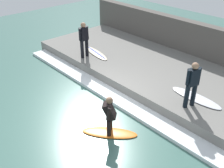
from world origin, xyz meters
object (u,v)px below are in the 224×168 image
at_px(surfer_riding, 110,114).
at_px(surfer_waiting_far, 192,83).
at_px(surfer_waiting_near, 84,38).
at_px(surfboard_waiting_near, 96,53).
at_px(surfboard_riding, 110,133).
at_px(surfboard_waiting_far, 196,98).

height_order(surfer_riding, surfer_waiting_far, surfer_waiting_far).
relative_size(surfer_riding, surfer_waiting_far, 0.82).
relative_size(surfer_waiting_near, surfboard_waiting_near, 0.83).
xyz_separation_m(surfboard_waiting_near, surfer_waiting_far, (-0.48, -5.48, 0.88)).
bearing_deg(surfer_waiting_far, surfboard_waiting_near, 84.97).
height_order(surfboard_riding, surfboard_waiting_near, surfboard_waiting_near).
height_order(surfer_waiting_near, surfboard_waiting_far, surfer_waiting_near).
bearing_deg(surfer_waiting_far, surfer_riding, 155.59).
distance_m(surfboard_riding, surfboard_waiting_far, 3.34).
bearing_deg(surfer_riding, surfer_waiting_far, -24.41).
relative_size(surfer_riding, surfboard_waiting_far, 0.68).
height_order(surfboard_riding, surfer_waiting_near, surfer_waiting_near).
height_order(surfboard_waiting_near, surfboard_waiting_far, surfboard_waiting_near).
bearing_deg(surfboard_waiting_far, surfboard_riding, 161.13).
xyz_separation_m(surfboard_riding, surfboard_waiting_near, (3.02, 4.33, 0.47)).
height_order(surfboard_waiting_near, surfer_waiting_far, surfer_waiting_far).
bearing_deg(surfer_riding, surfboard_waiting_near, 55.06).
relative_size(surfer_waiting_far, surfboard_waiting_far, 0.83).
bearing_deg(surfboard_waiting_far, surfer_waiting_far, -171.72).
height_order(surfer_riding, surfboard_waiting_near, surfer_riding).
relative_size(surfer_riding, surfboard_waiting_near, 0.67).
distance_m(surfer_waiting_near, surfboard_waiting_near, 1.09).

